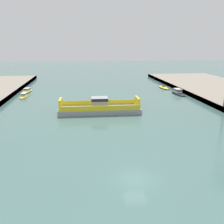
# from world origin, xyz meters

# --- Properties ---
(ground_plane) EXTENTS (400.00, 400.00, 0.00)m
(ground_plane) POSITION_xyz_m (0.00, 0.00, 0.00)
(ground_plane) COLOR #476B66
(chain_ferry) EXTENTS (18.25, 6.12, 3.45)m
(chain_ferry) POSITION_xyz_m (-1.90, 28.95, 1.07)
(chain_ferry) COLOR #939399
(chain_ferry) RESTS_ON ground
(moored_boat_near_left) EXTENTS (2.97, 8.29, 1.64)m
(moored_boat_near_left) POSITION_xyz_m (23.58, 47.01, 0.61)
(moored_boat_near_left) COLOR black
(moored_boat_near_left) RESTS_ON ground
(moored_boat_far_left) EXTENTS (3.17, 7.85, 1.30)m
(moored_boat_far_left) POSITION_xyz_m (-23.16, 55.94, 0.48)
(moored_boat_far_left) COLOR yellow
(moored_boat_far_left) RESTS_ON ground
(moored_boat_far_right) EXTENTS (2.20, 5.38, 1.17)m
(moored_boat_far_right) POSITION_xyz_m (-22.49, 48.07, 0.44)
(moored_boat_far_right) COLOR yellow
(moored_boat_far_right) RESTS_ON ground
(moored_boat_upstream_a) EXTENTS (2.70, 7.45, 1.08)m
(moored_boat_upstream_a) POSITION_xyz_m (22.55, 57.70, 0.30)
(moored_boat_upstream_a) COLOR yellow
(moored_boat_upstream_a) RESTS_ON ground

